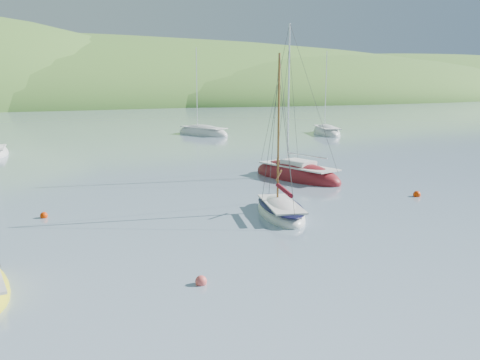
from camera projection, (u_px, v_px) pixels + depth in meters
name	position (u px, v px, depth m)	size (l,w,h in m)	color
ground	(295.00, 267.00, 21.69)	(700.00, 700.00, 0.00)	slate
shoreline_hills	(4.00, 102.00, 172.68)	(690.00, 135.00, 56.00)	#2E6A28
daysailer_white	(281.00, 211.00, 29.97)	(3.75, 6.59, 9.56)	silver
sloop_red	(297.00, 176.00, 40.88)	(5.08, 8.98, 12.58)	maroon
distant_sloop_b	(203.00, 133.00, 72.76)	(6.46, 9.42, 12.71)	silver
distant_sloop_d	(326.00, 133.00, 73.57)	(5.55, 9.10, 12.26)	silver
mooring_buoys	(271.00, 219.00, 28.58)	(23.03, 13.07, 0.49)	#D74D49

